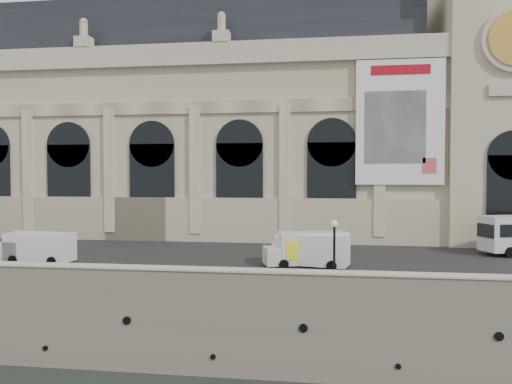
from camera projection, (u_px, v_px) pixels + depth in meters
ground at (100, 371)px, 34.41m from camera, size 260.00×260.00×0.00m
quay at (213, 251)px, 68.95m from camera, size 160.00×70.00×6.00m
street at (164, 253)px, 48.06m from camera, size 160.00×24.00×0.06m
parapet at (103, 274)px, 34.77m from camera, size 160.00×1.40×1.21m
museum at (161, 127)px, 65.09m from camera, size 69.00×18.70×29.10m
clock_pavilion at (492, 88)px, 56.51m from camera, size 13.00×14.72×36.70m
van_b at (36, 248)px, 42.49m from camera, size 5.94×2.67×2.60m
van_c at (308, 250)px, 40.81m from camera, size 6.38×3.58×2.68m
box_truck at (308, 249)px, 41.26m from camera, size 7.21×4.19×2.77m
lamp_right at (334, 254)px, 33.60m from camera, size 0.46×0.46×4.48m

